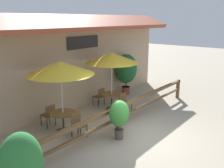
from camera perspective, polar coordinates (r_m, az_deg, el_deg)
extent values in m
plane|color=#9E937F|center=(8.92, 6.86, -12.26)|extent=(60.00, 60.00, 0.00)
cube|color=tan|center=(10.99, -11.70, 2.69)|extent=(14.00, 0.40, 3.60)
cube|color=brown|center=(10.35, -10.30, 13.61)|extent=(14.28, 1.48, 0.70)
cube|color=black|center=(11.44, -6.58, 9.44)|extent=(1.92, 0.04, 0.55)
cube|color=brown|center=(9.11, 1.42, -5.43)|extent=(10.40, 0.14, 0.11)
cube|color=brown|center=(9.27, 1.40, -7.87)|extent=(10.40, 0.10, 0.09)
cube|color=brown|center=(9.27, 1.40, -7.87)|extent=(0.14, 0.14, 0.95)
cube|color=brown|center=(13.49, 14.81, -1.08)|extent=(0.14, 0.14, 0.95)
cylinder|color=#B7B2A8|center=(9.16, -11.29, -4.17)|extent=(0.06, 0.06, 2.22)
cone|color=yellow|center=(8.84, -11.70, 3.64)|extent=(2.37, 2.37, 0.45)
sphere|color=#B2ADA3|center=(8.80, -11.78, 5.09)|extent=(0.07, 0.07, 0.07)
cylinder|color=brown|center=(9.30, -11.17, -6.54)|extent=(0.94, 0.94, 0.05)
cylinder|color=#333333|center=(9.44, -11.06, -8.61)|extent=(0.07, 0.07, 0.68)
cylinder|color=#333333|center=(9.57, -10.96, -10.40)|extent=(0.52, 0.52, 0.03)
cube|color=brown|center=(8.84, -7.51, -9.36)|extent=(0.47, 0.47, 0.05)
cube|color=brown|center=(8.89, -8.29, -7.65)|extent=(0.40, 0.09, 0.40)
cylinder|color=#2D2D2D|center=(8.70, -7.74, -11.50)|extent=(0.04, 0.04, 0.42)
cylinder|color=#2D2D2D|center=(8.90, -5.72, -10.80)|extent=(0.04, 0.04, 0.42)
cylinder|color=#2D2D2D|center=(8.98, -9.18, -10.67)|extent=(0.04, 0.04, 0.42)
cylinder|color=#2D2D2D|center=(9.18, -7.20, -10.02)|extent=(0.04, 0.04, 0.42)
cube|color=brown|center=(9.96, -14.46, -6.87)|extent=(0.43, 0.43, 0.05)
cube|color=brown|center=(9.74, -13.89, -5.92)|extent=(0.40, 0.05, 0.40)
cylinder|color=#2D2D2D|center=(10.30, -14.14, -7.54)|extent=(0.04, 0.04, 0.42)
cylinder|color=#2D2D2D|center=(10.10, -15.89, -8.11)|extent=(0.04, 0.04, 0.42)
cylinder|color=#2D2D2D|center=(10.01, -12.85, -8.12)|extent=(0.04, 0.04, 0.42)
cylinder|color=#2D2D2D|center=(9.81, -14.63, -8.72)|extent=(0.04, 0.04, 0.42)
cylinder|color=#B7B2A8|center=(11.21, -0.09, -0.39)|extent=(0.06, 0.06, 2.22)
cone|color=yellow|center=(10.95, -0.10, 6.04)|extent=(2.37, 2.37, 0.45)
sphere|color=#B2ADA3|center=(10.92, -0.10, 7.22)|extent=(0.07, 0.07, 0.07)
cylinder|color=brown|center=(11.33, -0.09, -2.37)|extent=(0.94, 0.94, 0.05)
cylinder|color=#333333|center=(11.44, -0.09, -4.12)|extent=(0.07, 0.07, 0.68)
cylinder|color=#333333|center=(11.55, -0.09, -5.65)|extent=(0.52, 0.52, 0.03)
cube|color=brown|center=(10.95, 3.12, -4.42)|extent=(0.48, 0.48, 0.05)
cube|color=brown|center=(11.01, 2.43, -3.08)|extent=(0.40, 0.10, 0.40)
cylinder|color=#2D2D2D|center=(10.78, 3.10, -6.08)|extent=(0.04, 0.04, 0.42)
cylinder|color=#2D2D2D|center=(11.03, 4.50, -5.60)|extent=(0.04, 0.04, 0.42)
cylinder|color=#2D2D2D|center=(11.03, 1.70, -5.56)|extent=(0.04, 0.04, 0.42)
cylinder|color=#2D2D2D|center=(11.28, 3.10, -5.11)|extent=(0.04, 0.04, 0.42)
cube|color=brown|center=(11.88, -3.10, -2.88)|extent=(0.45, 0.45, 0.05)
cube|color=brown|center=(11.68, -2.48, -2.02)|extent=(0.40, 0.07, 0.40)
cylinder|color=#2D2D2D|center=(12.21, -3.04, -3.55)|extent=(0.04, 0.04, 0.42)
cylinder|color=#2D2D2D|center=(11.97, -4.37, -3.96)|extent=(0.04, 0.04, 0.42)
cylinder|color=#2D2D2D|center=(11.95, -1.79, -3.95)|extent=(0.04, 0.04, 0.42)
cylinder|color=#2D2D2D|center=(11.70, -3.12, -4.38)|extent=(0.04, 0.04, 0.42)
ellipsoid|color=#287033|center=(6.17, -20.06, -16.68)|extent=(1.00, 0.90, 1.48)
cylinder|color=#564C47|center=(8.79, 1.61, -11.33)|extent=(0.30, 0.30, 0.35)
cylinder|color=#564C47|center=(8.72, 1.62, -10.42)|extent=(0.32, 0.32, 0.04)
cylinder|color=brown|center=(8.65, 1.62, -9.48)|extent=(0.05, 0.05, 0.27)
ellipsoid|color=#3D8E38|center=(8.48, 1.65, -6.74)|extent=(0.73, 0.66, 0.92)
cylinder|color=brown|center=(13.76, 3.18, -1.44)|extent=(0.43, 0.43, 0.42)
cylinder|color=brown|center=(13.71, 3.19, -0.69)|extent=(0.46, 0.46, 0.04)
cylinder|color=brown|center=(13.65, 3.20, 0.35)|extent=(0.08, 0.08, 0.47)
ellipsoid|color=#1E5B2D|center=(13.48, 3.25, 3.51)|extent=(1.25, 1.13, 1.58)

